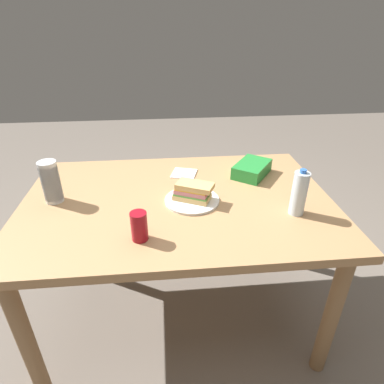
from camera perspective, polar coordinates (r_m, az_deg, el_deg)
name	(u,v)px	position (r m, az deg, el deg)	size (l,w,h in m)	color
ground_plane	(180,309)	(2.06, -2.11, -19.97)	(8.00, 8.00, 0.00)	#70665B
dining_table	(178,215)	(1.61, -2.54, -4.05)	(1.48, 1.00, 0.77)	tan
paper_plate	(192,200)	(1.54, 0.00, -1.43)	(0.26, 0.26, 0.01)	white
sandwich	(193,191)	(1.51, 0.16, 0.10)	(0.21, 0.16, 0.08)	#DBB26B
soda_can_red	(139,226)	(1.28, -9.33, -6.00)	(0.07, 0.07, 0.12)	maroon
chip_bag	(252,169)	(1.81, 10.54, 4.01)	(0.23, 0.15, 0.07)	#268C38
water_bottle_tall	(299,193)	(1.47, 18.42, -0.22)	(0.07, 0.07, 0.22)	silver
plastic_cup_stack	(51,182)	(1.63, -23.69, 1.64)	(0.08, 0.08, 0.20)	silver
paper_napkin	(184,174)	(1.80, -1.42, 3.29)	(0.13, 0.13, 0.01)	white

